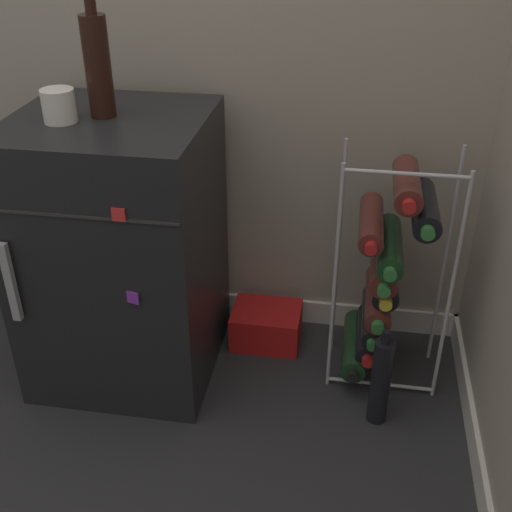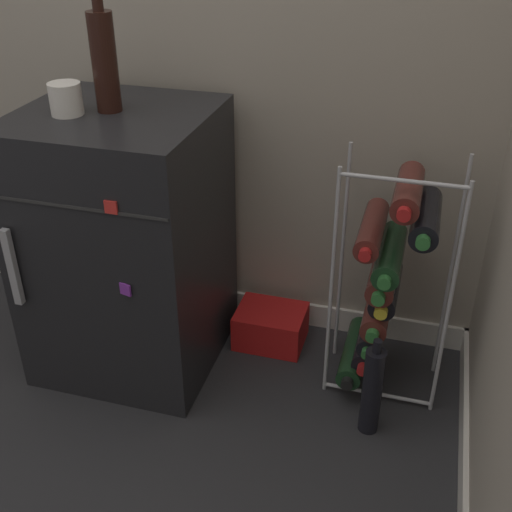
{
  "view_description": "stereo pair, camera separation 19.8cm",
  "coord_description": "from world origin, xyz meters",
  "px_view_note": "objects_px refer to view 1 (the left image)",
  "views": [
    {
      "loc": [
        0.52,
        -1.41,
        1.44
      ],
      "look_at": [
        0.24,
        0.27,
        0.43
      ],
      "focal_mm": 45.0,
      "sensor_mm": 36.0,
      "label": 1
    },
    {
      "loc": [
        0.71,
        -1.37,
        1.44
      ],
      "look_at": [
        0.24,
        0.27,
        0.43
      ],
      "focal_mm": 45.0,
      "sensor_mm": 36.0,
      "label": 2
    }
  ],
  "objects_px": {
    "loose_bottle_floor": "(381,381)",
    "fridge_top_cup": "(59,106)",
    "soda_box": "(266,325)",
    "wine_rack": "(383,272)",
    "fridge_top_bottle": "(98,66)",
    "mini_fridge": "(123,251)"
  },
  "relations": [
    {
      "from": "loose_bottle_floor",
      "to": "fridge_top_cup",
      "type": "bearing_deg",
      "value": 173.93
    },
    {
      "from": "soda_box",
      "to": "loose_bottle_floor",
      "type": "bearing_deg",
      "value": -40.07
    },
    {
      "from": "soda_box",
      "to": "loose_bottle_floor",
      "type": "relative_size",
      "value": 0.72
    },
    {
      "from": "wine_rack",
      "to": "fridge_top_bottle",
      "type": "height_order",
      "value": "fridge_top_bottle"
    },
    {
      "from": "wine_rack",
      "to": "fridge_top_bottle",
      "type": "distance_m",
      "value": 1.03
    },
    {
      "from": "wine_rack",
      "to": "soda_box",
      "type": "relative_size",
      "value": 3.25
    },
    {
      "from": "wine_rack",
      "to": "fridge_top_bottle",
      "type": "xyz_separation_m",
      "value": [
        -0.82,
        -0.06,
        0.61
      ]
    },
    {
      "from": "fridge_top_bottle",
      "to": "loose_bottle_floor",
      "type": "xyz_separation_m",
      "value": [
        0.84,
        -0.16,
        -0.85
      ]
    },
    {
      "from": "loose_bottle_floor",
      "to": "fridge_top_bottle",
      "type": "bearing_deg",
      "value": 168.91
    },
    {
      "from": "mini_fridge",
      "to": "loose_bottle_floor",
      "type": "height_order",
      "value": "mini_fridge"
    },
    {
      "from": "mini_fridge",
      "to": "fridge_top_bottle",
      "type": "distance_m",
      "value": 0.57
    },
    {
      "from": "mini_fridge",
      "to": "wine_rack",
      "type": "height_order",
      "value": "mini_fridge"
    },
    {
      "from": "fridge_top_cup",
      "to": "fridge_top_bottle",
      "type": "height_order",
      "value": "fridge_top_bottle"
    },
    {
      "from": "mini_fridge",
      "to": "soda_box",
      "type": "bearing_deg",
      "value": 22.44
    },
    {
      "from": "loose_bottle_floor",
      "to": "wine_rack",
      "type": "bearing_deg",
      "value": 93.64
    },
    {
      "from": "fridge_top_bottle",
      "to": "loose_bottle_floor",
      "type": "height_order",
      "value": "fridge_top_bottle"
    },
    {
      "from": "mini_fridge",
      "to": "fridge_top_bottle",
      "type": "xyz_separation_m",
      "value": [
        -0.01,
        0.01,
        0.57
      ]
    },
    {
      "from": "fridge_top_cup",
      "to": "loose_bottle_floor",
      "type": "xyz_separation_m",
      "value": [
        0.93,
        -0.1,
        -0.76
      ]
    },
    {
      "from": "fridge_top_cup",
      "to": "loose_bottle_floor",
      "type": "relative_size",
      "value": 0.27
    },
    {
      "from": "wine_rack",
      "to": "fridge_top_cup",
      "type": "distance_m",
      "value": 1.06
    },
    {
      "from": "wine_rack",
      "to": "mini_fridge",
      "type": "bearing_deg",
      "value": -174.63
    },
    {
      "from": "wine_rack",
      "to": "loose_bottle_floor",
      "type": "distance_m",
      "value": 0.33
    }
  ]
}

